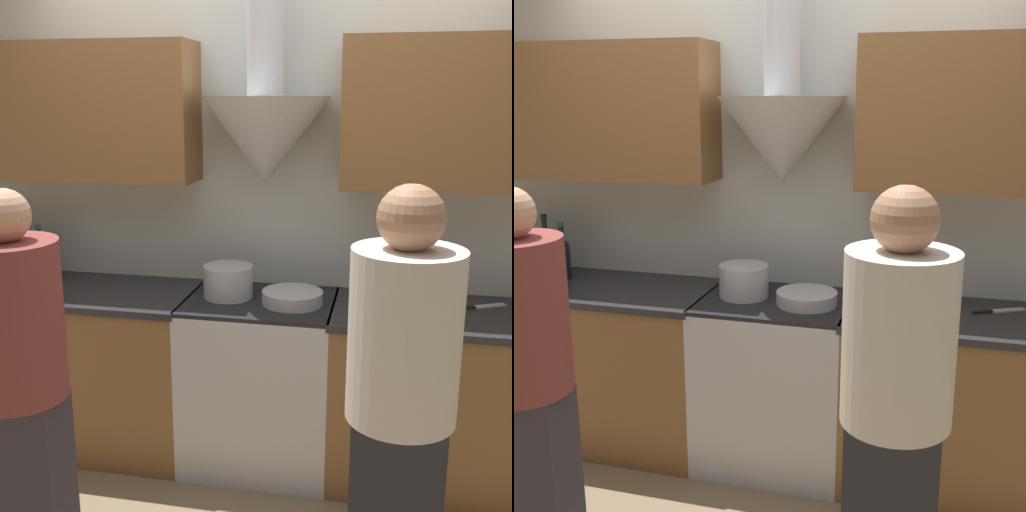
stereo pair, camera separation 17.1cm
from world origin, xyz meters
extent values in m
plane|color=#847051|center=(0.00, 0.00, 0.00)|extent=(12.00, 12.00, 0.00)
cube|color=silver|center=(0.00, 0.65, 1.30)|extent=(8.40, 0.06, 2.60)
cone|color=silver|center=(0.00, 0.44, 1.67)|extent=(0.64, 0.64, 0.42)
cylinder|color=silver|center=(0.00, 0.44, 2.22)|extent=(0.18, 0.18, 0.67)
cube|color=brown|center=(-1.08, 0.47, 1.80)|extent=(1.41, 0.32, 0.70)
cube|color=brown|center=(0.92, 0.47, 1.80)|extent=(1.10, 0.32, 0.70)
cube|color=brown|center=(-1.08, 0.32, 0.43)|extent=(1.41, 0.60, 0.85)
cube|color=#28282B|center=(-1.08, 0.32, 0.87)|extent=(1.44, 0.62, 0.03)
cube|color=brown|center=(0.92, 0.32, 0.43)|extent=(1.10, 0.60, 0.85)
cube|color=#28282B|center=(0.92, 0.32, 0.87)|extent=(1.12, 0.62, 0.03)
cube|color=silver|center=(0.00, 0.32, 0.43)|extent=(0.75, 0.60, 0.87)
cube|color=black|center=(0.00, 0.02, 0.40)|extent=(0.52, 0.01, 0.39)
cube|color=black|center=(0.00, 0.32, 0.88)|extent=(0.75, 0.60, 0.02)
cube|color=silver|center=(0.00, 0.59, 0.82)|extent=(0.75, 0.06, 0.10)
cylinder|color=black|center=(-1.52, 0.37, 0.99)|extent=(0.07, 0.07, 0.20)
sphere|color=black|center=(-1.52, 0.37, 1.09)|extent=(0.07, 0.07, 0.07)
cylinder|color=black|center=(-1.52, 0.37, 1.16)|extent=(0.03, 0.03, 0.09)
cylinder|color=gold|center=(-1.52, 0.37, 1.21)|extent=(0.03, 0.03, 0.02)
cylinder|color=black|center=(-1.42, 0.37, 0.98)|extent=(0.07, 0.07, 0.18)
sphere|color=black|center=(-1.42, 0.37, 1.07)|extent=(0.07, 0.07, 0.07)
cylinder|color=black|center=(-1.42, 0.37, 1.14)|extent=(0.03, 0.03, 0.11)
cylinder|color=black|center=(-1.42, 0.37, 1.20)|extent=(0.03, 0.03, 0.02)
cylinder|color=black|center=(-1.34, 0.38, 1.00)|extent=(0.07, 0.07, 0.22)
sphere|color=black|center=(-1.34, 0.38, 1.11)|extent=(0.07, 0.07, 0.07)
cylinder|color=black|center=(-1.34, 0.38, 1.18)|extent=(0.03, 0.03, 0.10)
cylinder|color=black|center=(-1.34, 0.38, 1.24)|extent=(0.03, 0.03, 0.02)
cylinder|color=black|center=(-1.23, 0.37, 0.98)|extent=(0.08, 0.08, 0.19)
sphere|color=black|center=(-1.23, 0.37, 1.08)|extent=(0.08, 0.08, 0.08)
cylinder|color=black|center=(-1.23, 0.37, 1.14)|extent=(0.03, 0.03, 0.09)
cylinder|color=#234C33|center=(-1.23, 0.37, 1.20)|extent=(0.03, 0.03, 0.02)
cylinder|color=silver|center=(-0.17, 0.33, 0.97)|extent=(0.25, 0.25, 0.16)
cylinder|color=silver|center=(0.17, 0.29, 0.92)|extent=(0.30, 0.30, 0.06)
cylinder|color=silver|center=(0.60, 0.37, 0.93)|extent=(0.15, 0.15, 0.07)
cube|color=silver|center=(1.11, 0.44, 0.89)|extent=(0.16, 0.11, 0.01)
cube|color=black|center=(0.99, 0.38, 0.89)|extent=(0.10, 0.07, 0.01)
cube|color=#38333D|center=(-0.65, -0.80, 0.42)|extent=(0.30, 0.19, 0.84)
cylinder|color=brown|center=(-0.65, -0.80, 1.12)|extent=(0.35, 0.35, 0.57)
cylinder|color=silver|center=(0.68, -0.78, 1.16)|extent=(0.35, 0.35, 0.55)
sphere|color=#AD7A5B|center=(0.68, -0.78, 1.53)|extent=(0.20, 0.20, 0.20)
camera|label=1|loc=(0.61, -2.69, 1.88)|focal=45.00mm
camera|label=2|loc=(0.78, -2.65, 1.88)|focal=45.00mm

